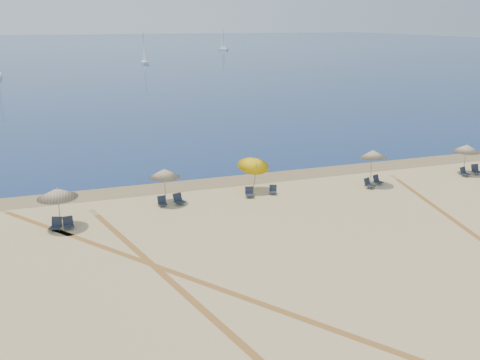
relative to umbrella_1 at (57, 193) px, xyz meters
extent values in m
plane|color=#0C2151|center=(11.30, 206.25, -2.03)|extent=(500.00, 500.00, 0.00)
plane|color=olive|center=(11.30, 5.25, -2.03)|extent=(500.00, 500.00, 0.00)
cylinder|color=gray|center=(0.00, 0.00, -0.94)|extent=(0.05, 0.05, 2.19)
cone|color=beige|center=(0.00, 0.00, 0.00)|extent=(2.27, 2.27, 0.55)
sphere|color=gray|center=(0.00, 0.00, 0.30)|extent=(0.08, 0.08, 0.08)
cylinder|color=gray|center=(6.46, 2.07, -0.96)|extent=(0.05, 0.05, 2.16)
cone|color=beige|center=(6.46, 2.07, -0.03)|extent=(1.98, 1.98, 0.55)
sphere|color=gray|center=(6.46, 2.07, 0.27)|extent=(0.08, 0.08, 0.08)
cylinder|color=gray|center=(12.72, 2.27, -0.96)|extent=(0.05, 0.74, 2.18)
cone|color=yellow|center=(12.72, 2.57, -0.02)|extent=(2.19, 2.25, 1.19)
sphere|color=gray|center=(12.72, 2.57, 0.28)|extent=(0.08, 0.08, 0.08)
cylinder|color=gray|center=(21.30, 1.35, -0.84)|extent=(0.05, 0.25, 2.40)
cone|color=beige|center=(21.30, 1.27, 0.21)|extent=(1.94, 1.98, 0.71)
sphere|color=gray|center=(21.30, 1.27, 0.51)|extent=(0.08, 0.08, 0.08)
cylinder|color=gray|center=(29.64, 1.37, -0.97)|extent=(0.05, 0.05, 2.14)
cone|color=beige|center=(29.64, 1.37, -0.05)|extent=(2.01, 2.01, 0.55)
sphere|color=gray|center=(29.64, 1.37, 0.25)|extent=(0.08, 0.08, 0.08)
cube|color=black|center=(-0.28, -0.53, -1.84)|extent=(0.76, 0.76, 0.05)
cube|color=black|center=(-0.18, -0.26, -1.59)|extent=(0.63, 0.41, 0.53)
cylinder|color=#A5A5AD|center=(-0.50, -0.66, -1.94)|extent=(0.03, 0.03, 0.19)
cylinder|color=#A5A5AD|center=(-0.06, -0.83, -1.94)|extent=(0.03, 0.03, 0.19)
cube|color=black|center=(0.44, -0.55, -1.85)|extent=(0.62, 0.62, 0.05)
cube|color=black|center=(0.41, -0.27, -1.61)|extent=(0.58, 0.27, 0.50)
cylinder|color=#A5A5AD|center=(0.22, -0.77, -1.95)|extent=(0.02, 0.02, 0.18)
cylinder|color=#A5A5AD|center=(0.66, -0.72, -1.95)|extent=(0.02, 0.02, 0.18)
cube|color=black|center=(6.14, 1.39, -1.87)|extent=(0.56, 0.56, 0.05)
cube|color=black|center=(6.12, 1.64, -1.64)|extent=(0.53, 0.24, 0.46)
cylinder|color=#A5A5AD|center=(5.93, 1.18, -1.95)|extent=(0.02, 0.02, 0.17)
cylinder|color=#A5A5AD|center=(6.35, 1.22, -1.95)|extent=(0.02, 0.02, 0.17)
cube|color=black|center=(7.24, 1.35, -1.85)|extent=(0.73, 0.73, 0.05)
cube|color=black|center=(7.15, 1.62, -1.59)|extent=(0.62, 0.38, 0.52)
cylinder|color=#A5A5AD|center=(7.02, 1.06, -1.94)|extent=(0.03, 0.03, 0.19)
cylinder|color=#A5A5AD|center=(7.46, 1.21, -1.94)|extent=(0.03, 0.03, 0.19)
cube|color=black|center=(11.99, 1.25, -1.85)|extent=(0.65, 0.65, 0.05)
cube|color=black|center=(12.04, 1.52, -1.61)|extent=(0.59, 0.30, 0.50)
cylinder|color=#A5A5AD|center=(11.77, 1.09, -1.95)|extent=(0.02, 0.02, 0.18)
cylinder|color=#A5A5AD|center=(12.21, 1.00, -1.95)|extent=(0.02, 0.02, 0.18)
cube|color=black|center=(13.71, 1.36, -1.87)|extent=(0.65, 0.65, 0.05)
cube|color=black|center=(13.80, 1.59, -1.66)|extent=(0.53, 0.36, 0.44)
cylinder|color=#A5A5AD|center=(13.52, 1.25, -1.96)|extent=(0.02, 0.02, 0.16)
cylinder|color=#A5A5AD|center=(13.89, 1.10, -1.96)|extent=(0.02, 0.02, 0.16)
cube|color=black|center=(20.71, 0.39, -1.85)|extent=(0.76, 0.76, 0.05)
cube|color=black|center=(20.60, 0.65, -1.60)|extent=(0.62, 0.42, 0.52)
cylinder|color=#A5A5AD|center=(20.49, 0.09, -1.94)|extent=(0.03, 0.03, 0.19)
cylinder|color=#A5A5AD|center=(20.92, 0.27, -1.94)|extent=(0.03, 0.03, 0.19)
cube|color=black|center=(21.78, 0.97, -1.86)|extent=(0.69, 0.69, 0.05)
cube|color=black|center=(21.70, 1.22, -1.62)|extent=(0.58, 0.36, 0.49)
cylinder|color=#A5A5AD|center=(21.57, 0.70, -1.95)|extent=(0.02, 0.02, 0.18)
cylinder|color=#A5A5AD|center=(21.99, 0.84, -1.95)|extent=(0.02, 0.02, 0.18)
cube|color=black|center=(29.15, 0.58, -1.86)|extent=(0.66, 0.66, 0.05)
cube|color=black|center=(29.10, 0.84, -1.61)|extent=(0.59, 0.31, 0.50)
cylinder|color=#A5A5AD|center=(28.93, 0.33, -1.95)|extent=(0.02, 0.02, 0.18)
cylinder|color=#A5A5AD|center=(29.37, 0.42, -1.95)|extent=(0.02, 0.02, 0.18)
cube|color=black|center=(30.38, 0.74, -1.84)|extent=(0.64, 0.64, 0.06)
cube|color=black|center=(30.39, 1.04, -1.57)|extent=(0.62, 0.26, 0.55)
cylinder|color=#A5A5AD|center=(30.13, 0.53, -1.94)|extent=(0.03, 0.03, 0.20)
cube|color=white|center=(57.89, 164.40, -1.74)|extent=(2.84, 5.38, 0.57)
cylinder|color=gray|center=(57.89, 164.40, 1.95)|extent=(0.11, 0.11, 7.60)
cube|color=white|center=(20.05, 111.45, -1.73)|extent=(1.52, 5.52, 0.60)
cylinder|color=gray|center=(20.05, 111.45, 2.15)|extent=(0.12, 0.12, 7.98)
plane|color=tan|center=(6.04, -12.24, -2.04)|extent=(34.83, 34.83, 0.00)
plane|color=tan|center=(5.73, -11.19, -2.04)|extent=(34.83, 34.83, 0.00)
plane|color=tan|center=(5.33, -7.74, -2.04)|extent=(39.28, 39.28, 0.00)
plane|color=tan|center=(4.66, -6.87, -2.04)|extent=(39.28, 39.28, 0.00)
camera|label=1|loc=(1.57, -28.46, 9.35)|focal=37.29mm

